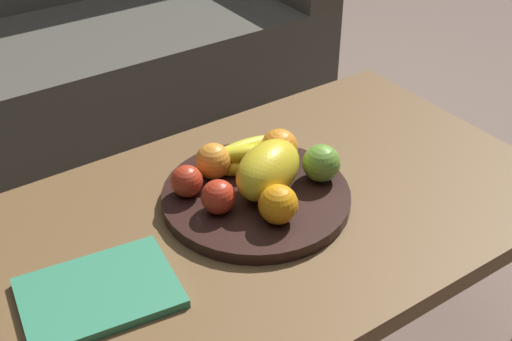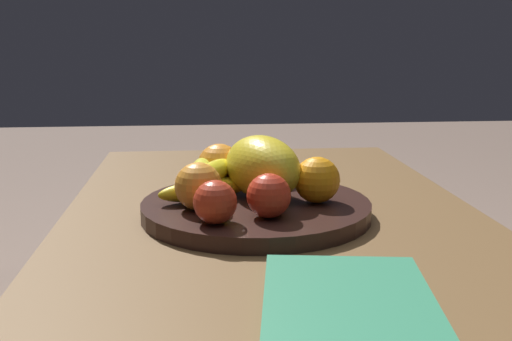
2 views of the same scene
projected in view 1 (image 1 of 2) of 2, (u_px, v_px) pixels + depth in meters
The scene contains 12 objects.
coffee_table at pixel (258, 230), 1.31m from camera, with size 1.20×0.68×0.43m.
couch at pixel (60, 53), 2.17m from camera, with size 1.70×0.70×0.90m.
fruit_bowl at pixel (256, 197), 1.30m from camera, with size 0.37×0.37×0.03m, color black.
melon_large_front at pixel (268, 170), 1.27m from camera, with size 0.16×0.10×0.10m, color yellow.
orange_front at pixel (213, 161), 1.32m from camera, with size 0.07×0.07×0.07m, color orange.
orange_left at pixel (279, 148), 1.36m from camera, with size 0.08×0.08×0.08m, color orange.
orange_right at pixel (278, 204), 1.20m from camera, with size 0.07×0.07×0.07m, color orange.
apple_front at pixel (218, 197), 1.23m from camera, with size 0.07×0.07×0.07m, color red.
apple_left at pixel (187, 181), 1.27m from camera, with size 0.06×0.06×0.06m, color red.
apple_right at pixel (321, 163), 1.31m from camera, with size 0.08×0.08×0.08m, color #6A9D36.
banana_bunch at pixel (242, 159), 1.34m from camera, with size 0.17×0.15×0.06m.
magazine at pixel (99, 293), 1.09m from camera, with size 0.25×0.18×0.02m, color #368A63.
Camera 1 is at (-0.58, -0.83, 1.22)m, focal length 47.04 mm.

